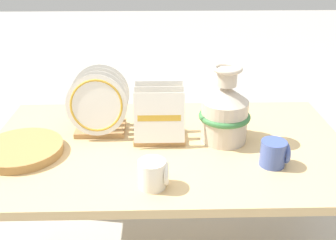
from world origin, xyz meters
The scene contains 7 objects.
display_table centered at (0.00, 0.00, 0.59)m, with size 1.49×0.87×0.65m.
ceramic_vase centered at (0.24, 0.03, 0.79)m, with size 0.22×0.22×0.32m.
dish_rack_round_plates centered at (-0.30, 0.12, 0.77)m, with size 0.26×0.20×0.28m.
dish_rack_square_plates centered at (-0.04, 0.05, 0.73)m, with size 0.21×0.19×0.23m.
wicker_charger_stack centered at (-0.58, -0.07, 0.67)m, with size 0.32×0.32×0.04m.
mug_cobalt_glaze centered at (0.39, -0.18, 0.70)m, with size 0.10×0.10×0.10m.
mug_cream_glaze centered at (-0.06, -0.31, 0.70)m, with size 0.10×0.10×0.10m.
Camera 1 is at (-0.04, -1.44, 1.44)m, focal length 42.00 mm.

